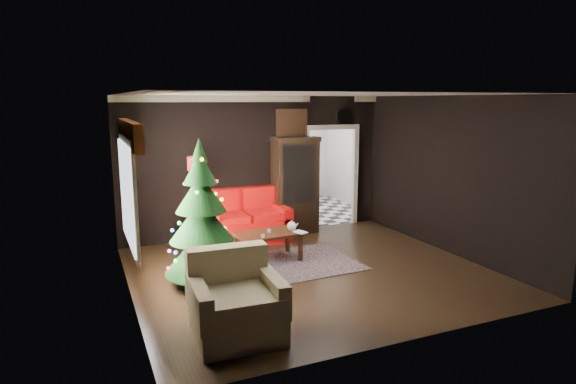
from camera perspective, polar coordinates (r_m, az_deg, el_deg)
name	(u,v)px	position (r m, az deg, el deg)	size (l,w,h in m)	color
floor	(310,272)	(7.92, 2.62, -9.33)	(5.50, 5.50, 0.00)	black
ceiling	(312,95)	(7.44, 2.81, 11.36)	(5.50, 5.50, 0.00)	white
wall_back	(257,166)	(9.84, -3.71, 3.03)	(5.50, 5.50, 0.00)	black
wall_front	(411,223)	(5.48, 14.30, -3.53)	(5.50, 5.50, 0.00)	black
wall_left	(126,200)	(6.83, -18.50, -0.94)	(5.50, 5.50, 0.00)	black
wall_right	(450,175)	(9.10, 18.48, 1.86)	(5.50, 5.50, 0.00)	black
doorway	(331,178)	(10.58, 5.02, 1.64)	(1.10, 0.10, 2.10)	#F2E8CD
left_window	(127,194)	(7.02, -18.34, -0.21)	(0.05, 1.60, 1.40)	white
valance	(130,134)	(6.93, -18.08, 6.51)	(0.12, 2.10, 0.35)	#943E16
kitchen_floor	(301,211)	(12.09, 1.56, -2.23)	(3.00, 3.00, 0.00)	silver
kitchen_window	(279,138)	(13.15, -1.08, 6.31)	(0.70, 0.06, 0.70)	white
rug	(289,264)	(8.24, 0.06, -8.46)	(2.25, 1.64, 0.01)	black
loveseat	(246,216)	(9.46, -5.00, -2.85)	(1.70, 0.90, 1.00)	#9F0904
curio_cabinet	(295,187)	(9.98, 0.83, 0.54)	(0.90, 0.45, 1.90)	black
floor_lamp	(197,207)	(8.85, -10.66, -1.75)	(0.31, 0.31, 1.82)	black
christmas_tree	(201,217)	(7.17, -10.13, -2.87)	(1.12, 1.12, 2.15)	black
armchair	(236,299)	(5.77, -6.09, -12.38)	(1.03, 1.03, 1.05)	#CCAD90
coffee_table	(268,246)	(8.39, -2.39, -6.36)	(1.06, 0.64, 0.48)	#34180E
teapot	(292,226)	(8.41, 0.42, -4.01)	(0.18, 0.18, 0.17)	silver
cup_a	(269,231)	(8.33, -2.22, -4.57)	(0.07, 0.07, 0.06)	silver
cup_b	(263,236)	(8.03, -2.98, -5.18)	(0.06, 0.06, 0.06)	white
book	(296,227)	(8.22, 0.99, -4.12)	(0.17, 0.02, 0.24)	#9F8565
wall_clock	(343,116)	(10.53, 6.48, 8.84)	(0.32, 0.32, 0.06)	silver
painting	(291,123)	(10.00, 0.41, 8.07)	(0.62, 0.05, 0.52)	#BB754C
kitchen_counter	(283,185)	(13.08, -0.64, 0.77)	(1.80, 0.60, 0.90)	silver
kitchen_table	(295,199)	(11.63, 0.86, -0.87)	(0.70, 0.70, 0.75)	brown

